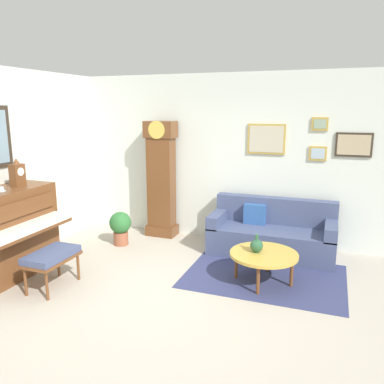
{
  "coord_description": "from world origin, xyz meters",
  "views": [
    {
      "loc": [
        1.77,
        -3.88,
        2.23
      ],
      "look_at": [
        -0.03,
        1.02,
        1.09
      ],
      "focal_mm": 35.96,
      "sensor_mm": 36.0,
      "label": 1
    }
  ],
  "objects": [
    {
      "name": "ground_plane",
      "position": [
        0.0,
        0.0,
        -0.05
      ],
      "size": [
        6.4,
        6.0,
        0.1
      ],
      "primitive_type": "cube",
      "color": "#B2A899"
    },
    {
      "name": "wall_back",
      "position": [
        0.02,
        2.4,
        1.4
      ],
      "size": [
        5.3,
        0.13,
        2.8
      ],
      "color": "silver",
      "rests_on": "ground_plane"
    },
    {
      "name": "area_rug",
      "position": [
        1.02,
        1.01,
        0.0
      ],
      "size": [
        2.1,
        1.5,
        0.01
      ],
      "primitive_type": "cube",
      "color": "navy",
      "rests_on": "ground_plane"
    },
    {
      "name": "piano",
      "position": [
        -2.23,
        -0.19,
        0.6
      ],
      "size": [
        0.87,
        1.44,
        1.19
      ],
      "color": "brown",
      "rests_on": "ground_plane"
    },
    {
      "name": "piano_bench",
      "position": [
        -1.45,
        -0.24,
        0.41
      ],
      "size": [
        0.42,
        0.7,
        0.48
      ],
      "color": "brown",
      "rests_on": "ground_plane"
    },
    {
      "name": "grandfather_clock",
      "position": [
        -1.02,
        2.14,
        0.96
      ],
      "size": [
        0.52,
        0.34,
        2.03
      ],
      "color": "brown",
      "rests_on": "ground_plane"
    },
    {
      "name": "couch",
      "position": [
        0.96,
        1.93,
        0.31
      ],
      "size": [
        1.9,
        0.8,
        0.84
      ],
      "color": "#424C70",
      "rests_on": "ground_plane"
    },
    {
      "name": "coffee_table",
      "position": [
        1.03,
        0.83,
        0.38
      ],
      "size": [
        0.88,
        0.88,
        0.41
      ],
      "color": "gold",
      "rests_on": "ground_plane"
    },
    {
      "name": "mantel_clock",
      "position": [
        -2.23,
        0.12,
        1.37
      ],
      "size": [
        0.13,
        0.18,
        0.38
      ],
      "color": "brown",
      "rests_on": "piano"
    },
    {
      "name": "teacup",
      "position": [
        -2.17,
        -0.23,
        1.22
      ],
      "size": [
        0.12,
        0.12,
        0.06
      ],
      "color": "#ADC6D6",
      "rests_on": "piano"
    },
    {
      "name": "green_jug",
      "position": [
        0.93,
        0.83,
        0.49
      ],
      "size": [
        0.17,
        0.17,
        0.24
      ],
      "color": "#234C33",
      "rests_on": "coffee_table"
    },
    {
      "name": "potted_plant",
      "position": [
        -1.45,
        1.43,
        0.32
      ],
      "size": [
        0.36,
        0.36,
        0.56
      ],
      "color": "#935138",
      "rests_on": "ground_plane"
    }
  ]
}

